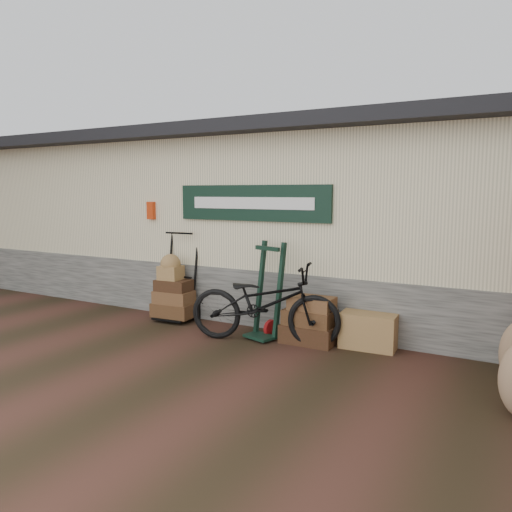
{
  "coord_description": "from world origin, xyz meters",
  "views": [
    {
      "loc": [
        3.5,
        -5.7,
        2.12
      ],
      "look_at": [
        -0.19,
        0.9,
        1.15
      ],
      "focal_mm": 35.0,
      "sensor_mm": 36.0,
      "label": 1
    }
  ],
  "objects_px": {
    "suitcase_stack": "(310,319)",
    "bicycle": "(264,299)",
    "wicker_hamper": "(369,330)",
    "porter_trolley": "(180,270)",
    "green_barrow": "(267,291)"
  },
  "relations": [
    {
      "from": "suitcase_stack",
      "to": "bicycle",
      "type": "relative_size",
      "value": 0.35
    },
    {
      "from": "green_barrow",
      "to": "suitcase_stack",
      "type": "height_order",
      "value": "green_barrow"
    },
    {
      "from": "green_barrow",
      "to": "wicker_hamper",
      "type": "xyz_separation_m",
      "value": [
        1.43,
        0.29,
        -0.46
      ]
    },
    {
      "from": "green_barrow",
      "to": "bicycle",
      "type": "xyz_separation_m",
      "value": [
        0.07,
        -0.23,
        -0.07
      ]
    },
    {
      "from": "porter_trolley",
      "to": "bicycle",
      "type": "height_order",
      "value": "porter_trolley"
    },
    {
      "from": "wicker_hamper",
      "to": "porter_trolley",
      "type": "bearing_deg",
      "value": -180.0
    },
    {
      "from": "suitcase_stack",
      "to": "wicker_hamper",
      "type": "xyz_separation_m",
      "value": [
        0.8,
        0.21,
        -0.09
      ]
    },
    {
      "from": "wicker_hamper",
      "to": "bicycle",
      "type": "distance_m",
      "value": 1.5
    },
    {
      "from": "porter_trolley",
      "to": "suitcase_stack",
      "type": "height_order",
      "value": "porter_trolley"
    },
    {
      "from": "porter_trolley",
      "to": "suitcase_stack",
      "type": "bearing_deg",
      "value": -9.1
    },
    {
      "from": "green_barrow",
      "to": "wicker_hamper",
      "type": "relative_size",
      "value": 1.89
    },
    {
      "from": "green_barrow",
      "to": "suitcase_stack",
      "type": "distance_m",
      "value": 0.74
    },
    {
      "from": "porter_trolley",
      "to": "bicycle",
      "type": "bearing_deg",
      "value": -19.42
    },
    {
      "from": "bicycle",
      "to": "green_barrow",
      "type": "bearing_deg",
      "value": 4.92
    },
    {
      "from": "porter_trolley",
      "to": "suitcase_stack",
      "type": "xyz_separation_m",
      "value": [
        2.44,
        -0.21,
        -0.49
      ]
    }
  ]
}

